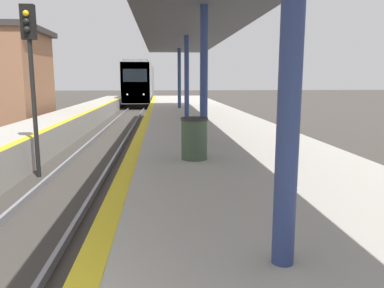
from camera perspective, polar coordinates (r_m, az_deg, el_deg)
name	(u,v)px	position (r m, az deg, el deg)	size (l,w,h in m)	color
train	(141,83)	(44.42, -7.79, 9.15)	(2.69, 19.84, 4.60)	black
signal_mid	(31,59)	(11.15, -23.37, 11.76)	(0.36, 0.31, 4.66)	black
station_canopy	(193,23)	(13.29, 0.17, 18.01)	(3.79, 26.44, 3.76)	navy
trash_bin	(194,138)	(8.03, 0.34, 0.87)	(0.58, 0.58, 0.90)	#384C38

